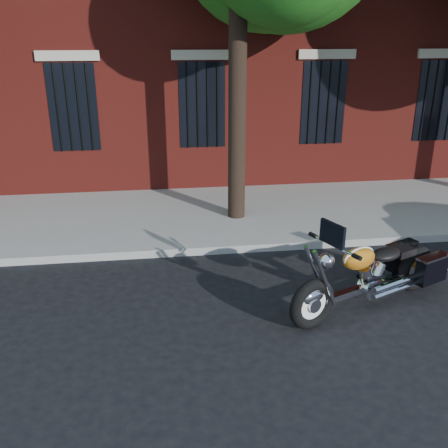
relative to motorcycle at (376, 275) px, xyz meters
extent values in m
plane|color=black|center=(-2.00, 0.83, -0.51)|extent=(120.00, 120.00, 0.00)
cube|color=gray|center=(-2.00, 2.21, -0.44)|extent=(40.00, 0.16, 0.15)
cube|color=gray|center=(-2.00, 4.09, -0.44)|extent=(40.00, 3.60, 0.15)
cube|color=black|center=(-2.00, 5.94, 1.69)|extent=(1.10, 0.14, 2.00)
cube|color=#B2A893|center=(-2.00, 5.91, 2.84)|extent=(1.40, 0.20, 0.22)
cylinder|color=black|center=(-2.00, 5.86, 1.69)|extent=(0.04, 0.04, 2.00)
cylinder|color=black|center=(-1.50, 3.73, 1.99)|extent=(0.36, 0.36, 5.00)
torus|color=black|center=(-1.11, -0.47, -0.13)|extent=(0.75, 0.45, 0.75)
torus|color=black|center=(0.83, 0.37, -0.13)|extent=(0.75, 0.45, 0.75)
cylinder|color=white|center=(-1.11, -0.47, -0.13)|extent=(0.54, 0.28, 0.56)
cylinder|color=white|center=(0.83, 0.37, -0.13)|extent=(0.54, 0.28, 0.56)
ellipsoid|color=white|center=(-1.11, -0.47, -0.02)|extent=(0.42, 0.29, 0.21)
ellipsoid|color=orange|center=(0.83, 0.37, 0.00)|extent=(0.42, 0.30, 0.21)
cube|color=white|center=(-0.14, -0.05, -0.15)|extent=(1.58, 0.76, 0.09)
cylinder|color=white|center=(-0.09, -0.03, -0.18)|extent=(0.41, 0.33, 0.36)
cylinder|color=white|center=(0.50, 0.00, -0.17)|extent=(1.32, 0.64, 0.10)
ellipsoid|color=orange|center=(-0.37, -0.15, 0.36)|extent=(0.63, 0.51, 0.32)
ellipsoid|color=black|center=(0.14, 0.07, 0.29)|extent=(0.62, 0.51, 0.17)
cube|color=black|center=(0.69, 0.62, -0.01)|extent=(0.56, 0.38, 0.42)
cube|color=black|center=(0.91, 0.09, -0.01)|extent=(0.56, 0.38, 0.42)
cylinder|color=white|center=(-0.83, -0.35, 0.67)|extent=(0.38, 0.81, 0.04)
sphere|color=white|center=(-0.93, -0.39, 0.47)|extent=(0.29, 0.29, 0.22)
cube|color=black|center=(-0.87, -0.37, 0.85)|extent=(0.22, 0.43, 0.31)
camera|label=1|loc=(-3.10, -6.21, 3.35)|focal=40.00mm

